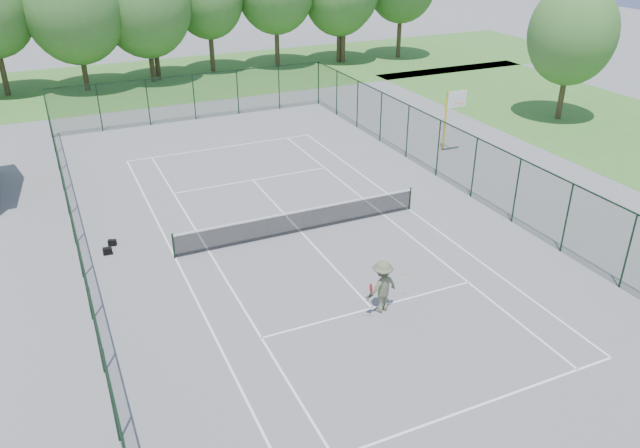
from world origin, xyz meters
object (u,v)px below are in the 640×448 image
(basketball_goal, at_px, (452,108))
(sports_bag_a, at_px, (108,251))
(tennis_net, at_px, (301,220))
(tennis_player, at_px, (382,287))

(basketball_goal, relative_size, sports_bag_a, 10.12)
(tennis_net, height_order, tennis_player, tennis_player)
(tennis_net, height_order, sports_bag_a, tennis_net)
(tennis_net, bearing_deg, tennis_player, -88.03)
(tennis_net, distance_m, sports_bag_a, 8.05)
(basketball_goal, relative_size, tennis_player, 1.77)
(basketball_goal, xyz_separation_m, sports_bag_a, (-19.57, -4.31, -2.42))
(tennis_net, relative_size, sports_bag_a, 30.74)
(tennis_net, xyz_separation_m, sports_bag_a, (-7.90, 1.45, -0.43))
(sports_bag_a, bearing_deg, tennis_net, -5.31)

